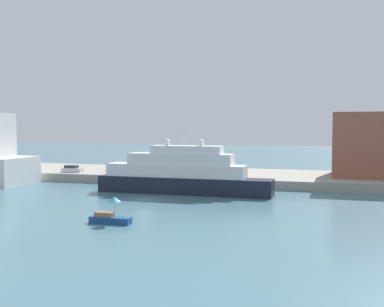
% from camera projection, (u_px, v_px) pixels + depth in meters
% --- Properties ---
extents(ground, '(400.00, 400.00, 0.00)m').
position_uv_depth(ground, '(145.00, 200.00, 70.38)').
color(ground, slate).
extents(quay_dock, '(110.00, 22.05, 1.57)m').
position_uv_depth(quay_dock, '(197.00, 176.00, 96.13)').
color(quay_dock, gray).
rests_on(quay_dock, ground).
extents(large_yacht, '(28.57, 4.24, 10.75)m').
position_uv_depth(large_yacht, '(181.00, 174.00, 76.52)').
color(large_yacht, black).
rests_on(large_yacht, ground).
extents(small_motorboat, '(4.79, 1.54, 3.01)m').
position_uv_depth(small_motorboat, '(110.00, 215.00, 53.13)').
color(small_motorboat, navy).
rests_on(small_motorboat, ground).
extents(harbor_building, '(14.43, 13.16, 11.77)m').
position_uv_depth(harbor_building, '(373.00, 144.00, 87.77)').
color(harbor_building, '#93513D').
rests_on(harbor_building, quay_dock).
extents(parked_car, '(4.22, 1.68, 1.39)m').
position_uv_depth(parked_car, '(72.00, 169.00, 95.81)').
color(parked_car, silver).
rests_on(parked_car, quay_dock).
extents(person_figure, '(0.36, 0.36, 1.83)m').
position_uv_depth(person_figure, '(108.00, 166.00, 99.17)').
color(person_figure, '#4C4C4C').
rests_on(person_figure, quay_dock).
extents(mooring_bollard, '(0.49, 0.49, 0.69)m').
position_uv_depth(mooring_bollard, '(225.00, 176.00, 84.86)').
color(mooring_bollard, black).
rests_on(mooring_bollard, quay_dock).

